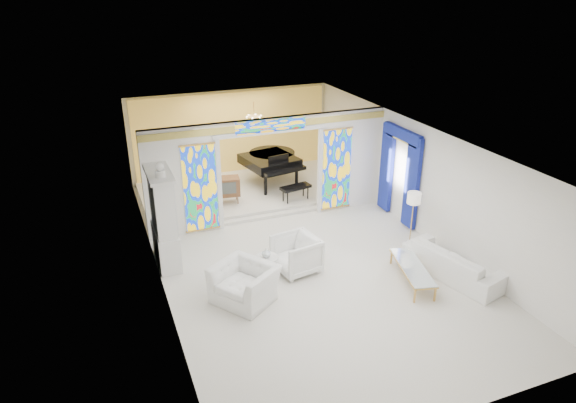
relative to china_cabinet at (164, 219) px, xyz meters
name	(u,v)px	position (x,y,z in m)	size (l,w,h in m)	color
floor	(297,249)	(3.22, -0.60, -1.17)	(12.00, 12.00, 0.00)	beige
ceiling	(298,138)	(3.22, -0.60, 1.83)	(7.00, 12.00, 0.02)	white
wall_back	(232,133)	(3.22, 5.40, 0.33)	(7.00, 0.02, 3.00)	white
wall_front	(452,344)	(3.22, -6.60, 0.33)	(7.00, 0.02, 3.00)	white
wall_left	(154,219)	(-0.28, -0.60, 0.33)	(0.02, 12.00, 3.00)	white
wall_right	(417,178)	(6.72, -0.60, 0.33)	(0.02, 12.00, 3.00)	white
partition_wall	(270,165)	(3.22, 1.40, 0.48)	(7.00, 0.22, 3.00)	white
stained_glass_left	(200,188)	(1.19, 1.29, 0.13)	(0.90, 0.04, 2.40)	gold
stained_glass_right	(337,169)	(5.25, 1.29, 0.13)	(0.90, 0.04, 2.40)	gold
stained_glass_transom	(271,126)	(3.22, 1.29, 1.65)	(2.00, 0.04, 0.34)	gold
alcove_platform	(249,190)	(3.22, 3.50, -1.08)	(6.80, 3.80, 0.18)	beige
gold_curtain_back	(232,134)	(3.22, 5.28, 0.33)	(6.70, 0.10, 2.90)	#F6D455
chandelier	(254,117)	(3.42, 3.40, 1.38)	(0.48, 0.48, 0.30)	#C59444
blue_drapes	(400,167)	(6.62, 0.10, 0.41)	(0.14, 1.85, 2.65)	navy
china_cabinet	(164,219)	(0.00, 0.00, 0.00)	(0.56, 1.46, 2.72)	silver
armchair_left	(244,284)	(1.30, -2.26, -0.76)	(1.26, 1.10, 0.82)	white
armchair_right	(296,254)	(2.80, -1.55, -0.72)	(0.95, 0.98, 0.89)	silver
sofa	(454,262)	(6.17, -3.11, -0.81)	(2.44, 0.95, 0.71)	white
side_table	(267,266)	(1.98, -1.77, -0.73)	(0.54, 0.54, 0.67)	silver
vase	(266,253)	(1.98, -1.77, -0.39)	(0.20, 0.20, 0.21)	white
coffee_table	(413,268)	(5.11, -2.97, -0.81)	(0.98, 1.86, 0.40)	silver
floor_lamp	(414,201)	(6.11, -1.39, 0.08)	(0.44, 0.44, 1.46)	#C59444
grand_piano	(272,160)	(4.08, 3.70, -0.20)	(2.03, 3.13, 1.17)	black
tv_console	(228,186)	(2.28, 2.60, -0.46)	(0.76, 0.57, 0.81)	brown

